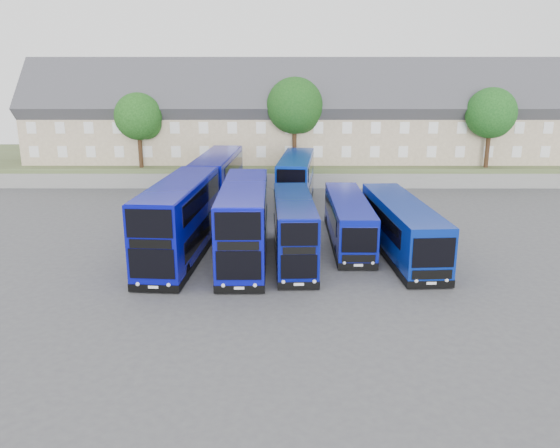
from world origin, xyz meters
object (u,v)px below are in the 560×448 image
Objects in this scene: dd_front_left at (180,221)px; tree_east at (492,115)px; tree_far at (522,107)px; coach_east_a at (348,221)px; tree_west at (140,118)px; dd_front_mid at (244,223)px; tree_mid at (296,108)px.

tree_east is (27.99, 23.13, 4.98)m from dd_front_left.
tree_east is at bearing -130.60° from tree_far.
dd_front_left reaches higher than coach_east_a.
tree_west is (-19.12, 19.98, 5.49)m from coach_east_a.
tree_mid is (3.89, 23.89, 5.72)m from dd_front_mid.
tree_east is (20.00, -0.50, -0.68)m from tree_mid.
tree_mid is at bearing 75.72° from dd_front_left.
dd_front_left is 36.65m from tree_east.
tree_mid reaches higher than tree_far.
tree_west is at bearing -170.54° from tree_far.
coach_east_a is 1.43× the size of tree_east.
tree_east is at bearing 43.70° from dd_front_mid.
tree_far is (26.00, 6.50, -0.34)m from tree_mid.
dd_front_mid reaches higher than coach_east_a.
tree_mid is 26.80m from tree_far.
tree_west is 16.04m from tree_mid.
dd_front_left is 24.92m from tree_west.
coach_east_a is at bearing -130.19° from tree_east.
tree_mid is (7.99, 23.63, 5.66)m from dd_front_left.
tree_west is at bearing -178.21° from tree_mid.
dd_front_left is 4.11m from dd_front_mid.
tree_far is (29.89, 30.39, 5.38)m from dd_front_mid.
dd_front_left is 1.53× the size of tree_east.
tree_west is (-8.01, 23.13, 4.64)m from dd_front_left.
coach_east_a is 1.34× the size of tree_far.
tree_far reaches higher than coach_east_a.
coach_east_a is at bearing 20.25° from dd_front_left.
tree_mid reaches higher than tree_east.
tree_east is at bearing 0.00° from tree_west.
tree_far is at bearing 45.96° from dd_front_left.
tree_west is at bearing -180.00° from tree_east.
tree_east is 9.23m from tree_far.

